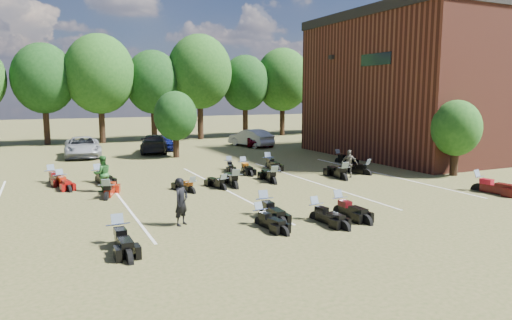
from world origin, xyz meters
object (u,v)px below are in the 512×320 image
car_4 (164,142)px  motorcycle_14 (52,182)px  person_green (103,174)px  person_grey (349,164)px  motorcycle_7 (107,199)px  person_black (181,202)px  motorcycle_3 (316,219)px

car_4 → motorcycle_14: size_ratio=1.71×
person_green → motorcycle_14: bearing=-67.4°
person_grey → motorcycle_7: (-13.11, 0.21, -0.79)m
person_black → car_4: bearing=41.9°
car_4 → person_grey: (6.25, -17.51, 0.11)m
person_black → motorcycle_7: (-1.90, 5.43, -0.86)m
car_4 → motorcycle_3: car_4 is taller
motorcycle_3 → person_green: bearing=120.6°
motorcycle_7 → motorcycle_14: same height
person_grey → motorcycle_7: size_ratio=0.67×
car_4 → person_grey: size_ratio=2.54×
person_black → motorcycle_7: bearing=73.5°
car_4 → person_green: bearing=-103.5°
car_4 → person_grey: person_grey is taller
motorcycle_3 → motorcycle_7: bearing=127.7°
person_grey → motorcycle_14: person_grey is taller
person_black → motorcycle_3: size_ratio=0.80×
motorcycle_7 → car_4: bearing=-94.4°
person_black → person_grey: person_black is taller
car_4 → person_grey: bearing=-60.2°
person_black → motorcycle_7: 5.82m
motorcycle_3 → motorcycle_14: (-8.80, 12.29, 0.00)m
person_green → motorcycle_7: bearing=79.1°
motorcycle_7 → motorcycle_14: size_ratio=1.00×
motorcycle_7 → person_grey: bearing=-163.7°
motorcycle_7 → motorcycle_3: bearing=151.5°
person_black → motorcycle_14: bearing=74.5°
car_4 → person_green: (-6.79, -15.46, 0.19)m
person_grey → motorcycle_14: (-15.25, 5.66, -0.79)m
car_4 → motorcycle_3: (-0.19, -24.14, -0.68)m
car_4 → person_green: person_green is taller
motorcycle_3 → motorcycle_14: bearing=119.0°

